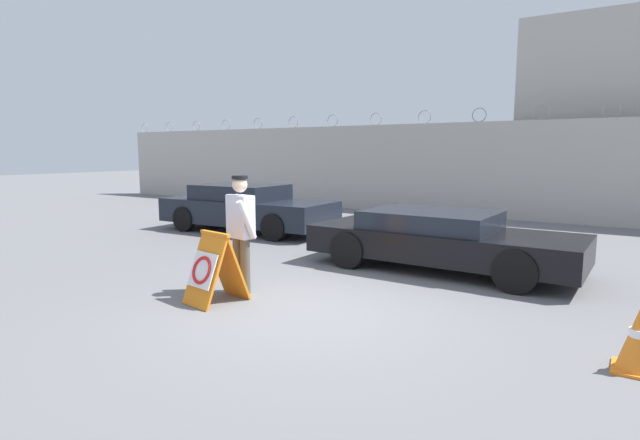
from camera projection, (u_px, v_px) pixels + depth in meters
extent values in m
plane|color=slate|center=(310.00, 311.00, 6.79)|extent=(90.00, 90.00, 0.00)
cube|color=#ADA8A0|center=(506.00, 171.00, 15.85)|extent=(36.00, 0.30, 3.10)
torus|color=gray|center=(145.00, 128.00, 25.09)|extent=(0.47, 0.03, 0.47)
torus|color=gray|center=(169.00, 127.00, 24.09)|extent=(0.47, 0.03, 0.47)
torus|color=gray|center=(196.00, 126.00, 23.09)|extent=(0.47, 0.03, 0.47)
torus|color=gray|center=(226.00, 125.00, 22.09)|extent=(0.47, 0.03, 0.47)
torus|color=gray|center=(258.00, 124.00, 21.09)|extent=(0.47, 0.03, 0.47)
torus|color=gray|center=(293.00, 122.00, 20.10)|extent=(0.47, 0.03, 0.47)
torus|color=gray|center=(333.00, 121.00, 19.10)|extent=(0.47, 0.03, 0.47)
torus|color=gray|center=(376.00, 119.00, 18.10)|extent=(0.47, 0.03, 0.47)
torus|color=gray|center=(425.00, 117.00, 17.10)|extent=(0.47, 0.03, 0.47)
torus|color=gray|center=(479.00, 115.00, 16.10)|extent=(0.47, 0.03, 0.47)
torus|color=gray|center=(541.00, 113.00, 15.10)|extent=(0.47, 0.03, 0.47)
torus|color=gray|center=(611.00, 110.00, 14.11)|extent=(0.47, 0.03, 0.47)
cube|color=orange|center=(205.00, 271.00, 7.03)|extent=(0.66, 0.51, 0.99)
cube|color=orange|center=(227.00, 266.00, 7.30)|extent=(0.66, 0.51, 0.99)
cube|color=orange|center=(215.00, 234.00, 7.10)|extent=(0.64, 0.17, 0.05)
cube|color=white|center=(203.00, 270.00, 7.00)|extent=(0.54, 0.29, 0.48)
torus|color=red|center=(202.00, 270.00, 6.99)|extent=(0.43, 0.26, 0.40)
cylinder|color=#514C42|center=(238.00, 264.00, 7.73)|extent=(0.15, 0.15, 0.85)
cylinder|color=#514C42|center=(245.00, 266.00, 7.60)|extent=(0.15, 0.15, 0.85)
cube|color=silver|center=(241.00, 217.00, 7.56)|extent=(0.47, 0.29, 0.65)
sphere|color=beige|center=(240.00, 185.00, 7.50)|extent=(0.23, 0.23, 0.23)
cylinder|color=silver|center=(230.00, 214.00, 7.74)|extent=(0.09, 0.09, 0.62)
cylinder|color=silver|center=(247.00, 220.00, 7.31)|extent=(0.15, 0.35, 0.60)
cylinder|color=black|center=(240.00, 177.00, 7.48)|extent=(0.24, 0.24, 0.05)
cube|color=orange|center=(636.00, 370.00, 4.93)|extent=(0.44, 0.44, 0.03)
cone|color=orange|center=(639.00, 337.00, 4.88)|extent=(0.37, 0.37, 0.66)
cylinder|color=white|center=(640.00, 333.00, 4.88)|extent=(0.19, 0.19, 0.09)
cylinder|color=black|center=(311.00, 219.00, 13.53)|extent=(0.69, 0.23, 0.68)
cylinder|color=black|center=(274.00, 227.00, 12.03)|extent=(0.69, 0.23, 0.68)
cylinder|color=black|center=(227.00, 212.00, 15.01)|extent=(0.69, 0.23, 0.68)
cylinder|color=black|center=(184.00, 219.00, 13.51)|extent=(0.69, 0.23, 0.68)
cube|color=black|center=(248.00, 211.00, 13.49)|extent=(4.88, 2.09, 0.63)
cube|color=black|center=(240.00, 192.00, 13.54)|extent=(2.38, 1.78, 0.40)
cylinder|color=black|center=(538.00, 252.00, 9.03)|extent=(0.69, 0.21, 0.69)
cylinder|color=black|center=(515.00, 271.00, 7.60)|extent=(0.69, 0.21, 0.69)
cylinder|color=black|center=(390.00, 237.00, 10.67)|extent=(0.69, 0.21, 0.69)
cylinder|color=black|center=(348.00, 250.00, 9.24)|extent=(0.69, 0.21, 0.69)
cube|color=black|center=(442.00, 243.00, 9.11)|extent=(4.83, 1.95, 0.51)
cube|color=black|center=(431.00, 220.00, 9.19)|extent=(2.33, 1.71, 0.33)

